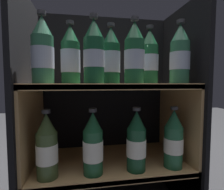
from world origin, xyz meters
TOP-DOWN VIEW (x-y plane):
  - fridge_back_wall at (0.00, 0.38)m, footprint 0.74×0.02m
  - fridge_side_left at (-0.36, 0.19)m, footprint 0.02×0.41m
  - fridge_side_right at (0.36, 0.19)m, footprint 0.02×0.41m
  - shelf_lower at (0.00, 0.18)m, footprint 0.70×0.37m
  - shelf_upper at (0.00, 0.18)m, footprint 0.70×0.37m
  - bottle_upper_front_0 at (-0.27, 0.07)m, footprint 0.08×0.08m
  - bottle_upper_front_1 at (-0.08, 0.07)m, footprint 0.08×0.08m
  - bottle_upper_front_2 at (0.08, 0.07)m, footprint 0.08×0.08m
  - bottle_upper_front_3 at (0.28, 0.07)m, footprint 0.08×0.08m
  - bottle_upper_back_0 at (-0.18, 0.16)m, footprint 0.08×0.08m
  - bottle_upper_back_1 at (-0.00, 0.16)m, footprint 0.08×0.08m
  - bottle_upper_back_2 at (0.18, 0.16)m, footprint 0.08×0.08m
  - bottle_lower_front_0 at (-0.27, 0.07)m, footprint 0.08×0.08m
  - bottle_lower_front_1 at (-0.09, 0.07)m, footprint 0.08×0.08m
  - bottle_lower_front_2 at (0.09, 0.07)m, footprint 0.08×0.08m
  - bottle_lower_front_3 at (0.26, 0.07)m, footprint 0.08×0.08m

SIDE VIEW (x-z plane):
  - shelf_lower at x=0.00m, z-range 0.07..0.30m
  - bottle_lower_front_1 at x=-0.09m, z-range 0.21..0.47m
  - bottle_lower_front_0 at x=-0.27m, z-range 0.21..0.47m
  - bottle_lower_front_2 at x=0.09m, z-range 0.21..0.47m
  - bottle_lower_front_3 at x=0.26m, z-range 0.21..0.47m
  - shelf_upper at x=0.00m, z-range 0.14..0.72m
  - fridge_back_wall at x=0.00m, z-range 0.00..0.96m
  - fridge_side_left at x=-0.36m, z-range 0.00..0.96m
  - fridge_side_right at x=0.36m, z-range 0.00..0.96m
  - bottle_upper_back_0 at x=-0.18m, z-range 0.57..0.84m
  - bottle_upper_back_1 at x=0.00m, z-range 0.57..0.84m
  - bottle_upper_front_0 at x=-0.27m, z-range 0.57..0.84m
  - bottle_upper_front_2 at x=0.08m, z-range 0.57..0.84m
  - bottle_upper_back_2 at x=0.18m, z-range 0.57..0.84m
  - bottle_upper_front_3 at x=0.28m, z-range 0.57..0.84m
  - bottle_upper_front_1 at x=-0.08m, z-range 0.57..0.84m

